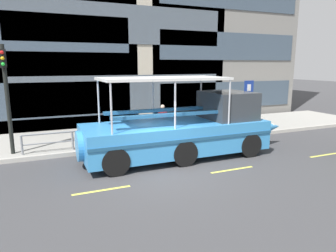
{
  "coord_description": "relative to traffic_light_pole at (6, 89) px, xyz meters",
  "views": [
    {
      "loc": [
        -3.96,
        -9.9,
        3.8
      ],
      "look_at": [
        0.89,
        1.49,
        1.3
      ],
      "focal_mm": 32.45,
      "sensor_mm": 36.0,
      "label": 1
    }
  ],
  "objects": [
    {
      "name": "traffic_light_pole",
      "position": [
        0.0,
        0.0,
        0.0
      ],
      "size": [
        0.24,
        0.46,
        4.41
      ],
      "color": "black",
      "rests_on": "sidewalk"
    },
    {
      "name": "pedestrian_near_bow",
      "position": [
        9.5,
        0.71,
        -1.7
      ],
      "size": [
        0.22,
        0.46,
        1.59
      ],
      "color": "black",
      "rests_on": "sidewalk"
    },
    {
      "name": "lane_centreline",
      "position": [
        5.13,
        -4.76,
        -2.84
      ],
      "size": [
        25.8,
        0.12,
        0.01
      ],
      "color": "#DBD64C",
      "rests_on": "ground_plane"
    },
    {
      "name": "ground_plane",
      "position": [
        5.13,
        -3.73,
        -2.84
      ],
      "size": [
        120.0,
        120.0,
        0.0
      ],
      "primitive_type": "plane",
      "color": "#3D3D3F"
    },
    {
      "name": "parking_sign",
      "position": [
        11.85,
        0.08,
        -0.78
      ],
      "size": [
        0.6,
        0.12,
        2.77
      ],
      "color": "#4C4F54",
      "rests_on": "sidewalk"
    },
    {
      "name": "duck_tour_boat",
      "position": [
        6.86,
        -2.47,
        -1.72
      ],
      "size": [
        9.51,
        2.69,
        3.32
      ],
      "color": "#388CD1",
      "rests_on": "ground_plane"
    },
    {
      "name": "curb_guardrail",
      "position": [
        6.35,
        -0.28,
        -2.1
      ],
      "size": [
        12.05,
        0.09,
        0.84
      ],
      "color": "gray",
      "rests_on": "sidewalk"
    },
    {
      "name": "pedestrian_mid_left",
      "position": [
        7.06,
        0.89,
        -1.7
      ],
      "size": [
        0.43,
        0.27,
        1.59
      ],
      "color": "black",
      "rests_on": "sidewalk"
    },
    {
      "name": "sidewalk",
      "position": [
        5.13,
        1.87,
        -2.75
      ],
      "size": [
        32.0,
        4.8,
        0.18
      ],
      "primitive_type": "cube",
      "color": "#99968E",
      "rests_on": "ground_plane"
    },
    {
      "name": "curb_edge",
      "position": [
        5.13,
        -0.62,
        -2.75
      ],
      "size": [
        32.0,
        0.18,
        0.18
      ],
      "primitive_type": "cube",
      "color": "#B2ADA3",
      "rests_on": "ground_plane"
    }
  ]
}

